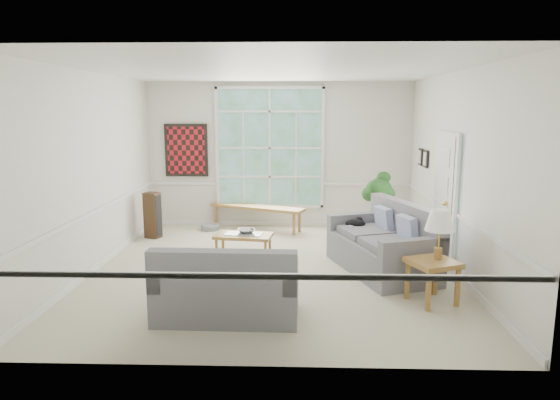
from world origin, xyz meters
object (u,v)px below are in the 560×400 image
at_px(end_table, 379,232).
at_px(side_table, 432,281).
at_px(coffee_table, 244,244).
at_px(loveseat_right, 382,238).
at_px(loveseat_front, 227,280).

height_order(end_table, side_table, side_table).
bearing_deg(coffee_table, end_table, 23.52).
distance_m(loveseat_right, side_table, 1.34).
height_order(loveseat_front, end_table, loveseat_front).
distance_m(loveseat_right, coffee_table, 2.36).
relative_size(loveseat_front, side_table, 2.98).
xyz_separation_m(loveseat_right, end_table, (0.22, 1.50, -0.27)).
bearing_deg(end_table, coffee_table, -164.02).
xyz_separation_m(coffee_table, end_table, (2.40, 0.69, 0.07)).
relative_size(loveseat_right, loveseat_front, 1.15).
height_order(loveseat_right, end_table, loveseat_right).
relative_size(loveseat_right, end_table, 3.87).
xyz_separation_m(loveseat_front, side_table, (2.55, 0.51, -0.17)).
height_order(loveseat_right, side_table, loveseat_right).
relative_size(coffee_table, side_table, 1.71).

